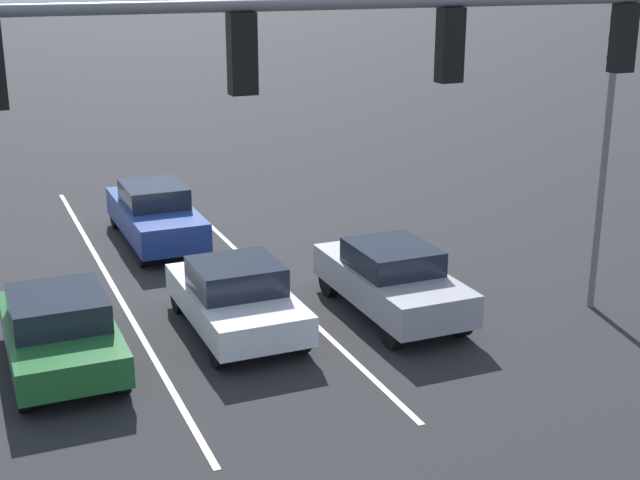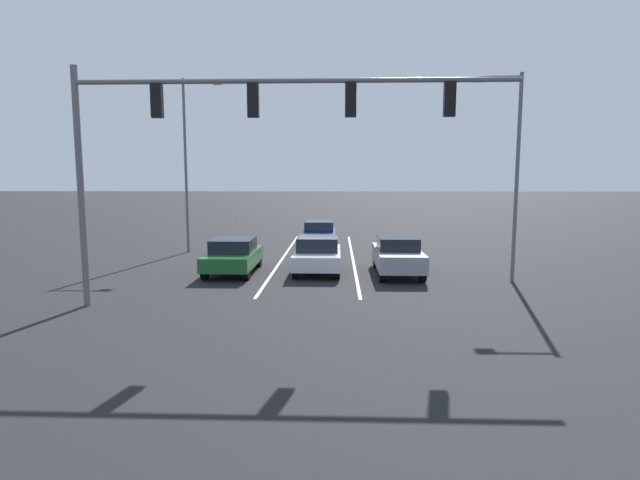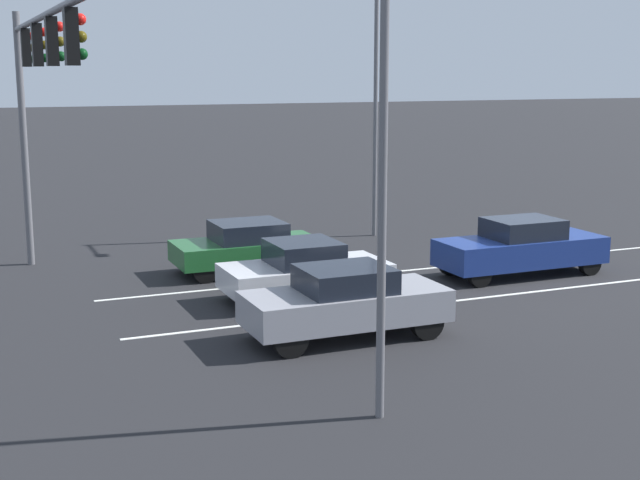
{
  "view_description": "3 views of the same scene",
  "coord_description": "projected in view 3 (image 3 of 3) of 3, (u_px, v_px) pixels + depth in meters",
  "views": [
    {
      "loc": [
        4.75,
        22.38,
        7.16
      ],
      "look_at": [
        -1.44,
        7.69,
        2.11
      ],
      "focal_mm": 50.0,
      "sensor_mm": 36.0,
      "label": 1
    },
    {
      "loc": [
        -0.95,
        26.92,
        3.88
      ],
      "look_at": [
        -0.24,
        6.67,
        1.36
      ],
      "focal_mm": 28.0,
      "sensor_mm": 36.0,
      "label": 2
    },
    {
      "loc": [
        -19.78,
        14.39,
        5.56
      ],
      "look_at": [
        -0.41,
        6.2,
        1.52
      ],
      "focal_mm": 50.0,
      "sensor_mm": 36.0,
      "label": 3
    }
  ],
  "objects": [
    {
      "name": "car_gray_leftlane_front",
      "position": [
        345.0,
        302.0,
        18.59
      ],
      "size": [
        1.77,
        4.26,
        1.53
      ],
      "color": "gray",
      "rests_on": "ground_plane"
    },
    {
      "name": "car_navy_midlane_second",
      "position": [
        521.0,
        247.0,
        24.3
      ],
      "size": [
        1.72,
        4.67,
        1.57
      ],
      "color": "navy",
      "rests_on": "ground_plane"
    },
    {
      "name": "car_darkgreen_rightlane_front",
      "position": [
        247.0,
        246.0,
        24.7
      ],
      "size": [
        1.88,
        4.04,
        1.42
      ],
      "color": "#1E5928",
      "rests_on": "ground_plane"
    },
    {
      "name": "street_lamp_left_shoulder",
      "position": [
        377.0,
        143.0,
        13.82
      ],
      "size": [
        1.84,
        0.24,
        7.66
      ],
      "color": "slate",
      "rests_on": "ground_plane"
    },
    {
      "name": "ground_plane",
      "position": [
        522.0,
        275.0,
        24.44
      ],
      "size": [
        240.0,
        240.0,
        0.0
      ],
      "primitive_type": "plane",
      "color": "black"
    },
    {
      "name": "traffic_signal_gantry",
      "position": [
        36.0,
        74.0,
        20.74
      ],
      "size": [
        12.91,
        0.37,
        7.12
      ],
      "color": "slate",
      "rests_on": "ground_plane"
    },
    {
      "name": "street_lamp_right_shoulder",
      "position": [
        379.0,
        83.0,
        29.13
      ],
      "size": [
        2.07,
        0.24,
        8.91
      ],
      "color": "slate",
      "rests_on": "ground_plane"
    },
    {
      "name": "lane_stripe_center_divider",
      "position": [
        407.0,
        270.0,
        24.97
      ],
      "size": [
        0.12,
        17.28,
        0.01
      ],
      "primitive_type": "cube",
      "color": "silver",
      "rests_on": "ground_plane"
    },
    {
      "name": "lane_stripe_left_divider",
      "position": [
        474.0,
        299.0,
        21.89
      ],
      "size": [
        0.12,
        17.28,
        0.01
      ],
      "primitive_type": "cube",
      "color": "silver",
      "rests_on": "ground_plane"
    },
    {
      "name": "car_silver_midlane_front",
      "position": [
        305.0,
        271.0,
        21.7
      ],
      "size": [
        1.89,
        4.02,
        1.46
      ],
      "color": "silver",
      "rests_on": "ground_plane"
    }
  ]
}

